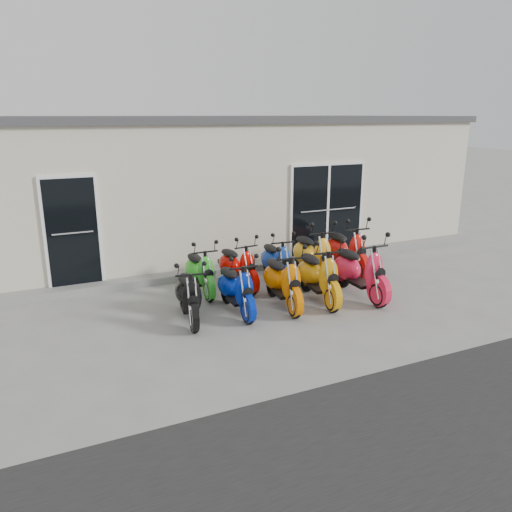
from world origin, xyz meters
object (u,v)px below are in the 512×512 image
object	(u,v)px
scooter_back_red	(238,260)
scooter_back_yellow	(313,248)
scooter_back_blue	(276,255)
scooter_front_black	(188,289)
scooter_back_extra	(346,244)
scooter_front_blue	(236,282)
scooter_front_red	(360,263)
scooter_front_orange_b	(318,268)
scooter_front_orange_a	(283,274)
scooter_back_green	(200,265)

from	to	relation	value
scooter_back_red	scooter_back_yellow	distance (m)	1.69
scooter_back_red	scooter_back_blue	bearing A→B (deg)	-6.05
scooter_front_black	scooter_back_extra	size ratio (longest dim) A/B	0.86
scooter_front_blue	scooter_back_red	xyz separation A→B (m)	(0.54, 1.23, -0.00)
scooter_front_red	scooter_back_red	xyz separation A→B (m)	(-1.92, 1.45, -0.10)
scooter_front_blue	scooter_back_extra	world-z (taller)	scooter_back_extra
scooter_front_blue	scooter_back_red	bearing A→B (deg)	67.42
scooter_front_orange_b	scooter_back_blue	xyz separation A→B (m)	(-0.21, 1.33, -0.07)
scooter_front_red	scooter_front_black	bearing A→B (deg)	176.49
scooter_front_black	scooter_back_yellow	xyz separation A→B (m)	(3.08, 1.08, 0.10)
scooter_front_orange_a	scooter_back_blue	world-z (taller)	scooter_front_orange_a
scooter_back_extra	scooter_back_green	bearing A→B (deg)	-177.63
scooter_back_green	scooter_back_yellow	world-z (taller)	scooter_back_yellow
scooter_front_blue	scooter_back_green	world-z (taller)	scooter_front_blue
scooter_back_yellow	scooter_back_extra	size ratio (longest dim) A/B	1.00
scooter_front_orange_a	scooter_back_red	bearing A→B (deg)	111.35
scooter_front_blue	scooter_back_blue	world-z (taller)	scooter_front_blue
scooter_front_orange_a	scooter_back_extra	size ratio (longest dim) A/B	0.94
scooter_back_extra	scooter_back_blue	bearing A→B (deg)	-179.62
scooter_front_black	scooter_back_red	distance (m)	1.85
scooter_front_blue	scooter_front_red	distance (m)	2.47
scooter_back_green	scooter_back_yellow	xyz separation A→B (m)	(2.47, -0.13, 0.10)
scooter_front_orange_b	scooter_back_red	xyz separation A→B (m)	(-1.08, 1.33, -0.07)
scooter_front_red	scooter_back_green	size ratio (longest dim) A/B	1.18
scooter_front_orange_a	scooter_back_yellow	size ratio (longest dim) A/B	0.94
scooter_front_blue	scooter_front_black	bearing A→B (deg)	179.27
scooter_front_red	scooter_back_red	size ratio (longest dim) A/B	1.17
scooter_back_blue	scooter_back_extra	size ratio (longest dim) A/B	0.87
scooter_front_red	scooter_back_yellow	bearing A→B (deg)	100.83
scooter_front_orange_b	scooter_back_green	world-z (taller)	scooter_front_orange_b
scooter_front_black	scooter_back_green	xyz separation A→B (m)	(0.61, 1.21, -0.00)
scooter_front_red	scooter_back_green	bearing A→B (deg)	152.46
scooter_front_black	scooter_front_orange_a	xyz separation A→B (m)	(1.75, -0.09, 0.06)
scooter_back_red	scooter_back_green	bearing A→B (deg)	173.27
scooter_front_orange_a	scooter_front_black	bearing A→B (deg)	-176.53
scooter_front_black	scooter_front_red	bearing A→B (deg)	4.45
scooter_front_orange_a	scooter_back_green	bearing A→B (deg)	137.60
scooter_back_green	scooter_back_yellow	bearing A→B (deg)	-2.27
scooter_front_red	scooter_back_blue	size ratio (longest dim) A/B	1.17
scooter_front_orange_a	scooter_front_orange_b	distance (m)	0.74
scooter_back_yellow	scooter_back_extra	xyz separation A→B (m)	(0.85, 0.00, 0.00)
scooter_front_orange_a	scooter_back_yellow	world-z (taller)	scooter_back_yellow
scooter_front_red	scooter_back_extra	distance (m)	1.47
scooter_front_black	scooter_back_green	size ratio (longest dim) A/B	1.00
scooter_back_yellow	scooter_front_black	bearing A→B (deg)	-156.05
scooter_front_black	scooter_back_extra	bearing A→B (deg)	24.14
scooter_front_red	scooter_back_extra	xyz separation A→B (m)	(0.61, 1.33, -0.01)
scooter_back_green	scooter_back_red	world-z (taller)	scooter_back_red
scooter_front_black	scooter_back_extra	distance (m)	4.08
scooter_front_black	scooter_back_green	world-z (taller)	same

